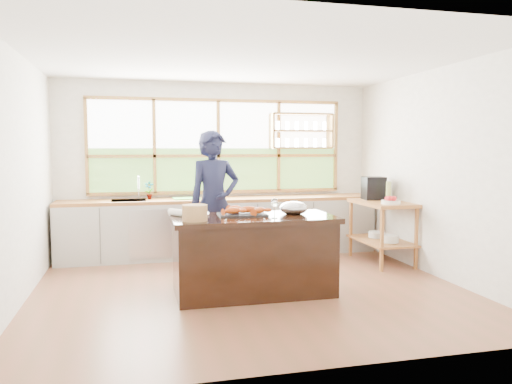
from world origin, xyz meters
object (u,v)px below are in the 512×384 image
object	(u,v)px
cook	(214,204)
espresso_machine	(374,188)
wicker_basket	(195,213)
island	(254,255)

from	to	relation	value
cook	espresso_machine	distance (m)	2.53
wicker_basket	cook	bearing A→B (deg)	71.27
island	espresso_machine	size ratio (longest dim) A/B	5.39
island	wicker_basket	size ratio (longest dim) A/B	6.87
cook	espresso_machine	size ratio (longest dim) A/B	5.53
island	wicker_basket	xyz separation A→B (m)	(-0.69, -0.21, 0.53)
cook	wicker_basket	xyz separation A→B (m)	(-0.39, -1.16, 0.04)
cook	wicker_basket	world-z (taller)	cook
espresso_machine	wicker_basket	xyz separation A→B (m)	(-2.88, -1.59, -0.09)
espresso_machine	wicker_basket	size ratio (longest dim) A/B	1.27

